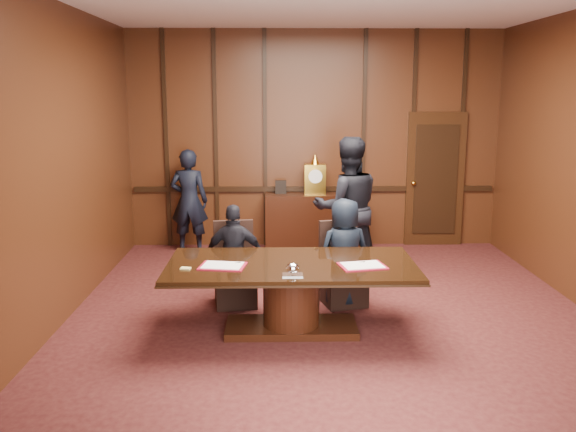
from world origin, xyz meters
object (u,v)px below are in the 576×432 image
object	(u,v)px
signatory_right	(344,253)
witness_left	(189,201)
sideboard	(315,219)
witness_right	(347,208)
conference_table	(291,285)
signatory_left	(235,256)

from	to	relation	value
signatory_right	witness_left	bearing A→B (deg)	-64.79
sideboard	witness_right	world-z (taller)	witness_right
sideboard	signatory_right	xyz separation A→B (m)	(0.18, -2.73, 0.17)
sideboard	conference_table	size ratio (longest dim) A/B	0.61
conference_table	witness_left	distance (m)	3.72
signatory_left	signatory_right	size ratio (longest dim) A/B	0.95
sideboard	conference_table	world-z (taller)	sideboard
conference_table	witness_right	size ratio (longest dim) A/B	1.35
witness_left	witness_right	world-z (taller)	witness_right
sideboard	signatory_left	xyz separation A→B (m)	(-1.12, -2.73, 0.13)
witness_left	sideboard	bearing A→B (deg)	-169.75
conference_table	witness_left	xyz separation A→B (m)	(-1.54, 3.37, 0.31)
sideboard	witness_left	world-z (taller)	witness_left
sideboard	conference_table	distance (m)	3.57
sideboard	signatory_right	world-z (taller)	sideboard
sideboard	signatory_left	size ratio (longest dim) A/B	1.30
sideboard	signatory_right	bearing A→B (deg)	-86.26
conference_table	signatory_left	distance (m)	1.04
conference_table	signatory_right	xyz separation A→B (m)	(0.65, 0.80, 0.14)
signatory_left	witness_left	distance (m)	2.73
sideboard	witness_left	xyz separation A→B (m)	(-2.01, -0.16, 0.34)
conference_table	witness_right	xyz separation A→B (m)	(0.81, 1.95, 0.46)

